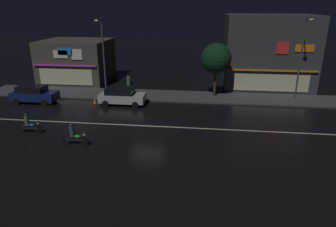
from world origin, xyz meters
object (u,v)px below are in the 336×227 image
at_px(motorcycle_following, 29,125).
at_px(traffic_cone, 95,101).
at_px(streetlamp_mid, 302,53).
at_px(motorcycle_lead, 74,136).
at_px(parked_car_near_kerb, 122,96).
at_px(parked_car_trailing, 34,94).
at_px(streetlamp_west, 103,51).
at_px(pedestrian_on_sidewalk, 129,86).

distance_m(motorcycle_following, traffic_cone, 7.83).
bearing_deg(streetlamp_mid, motorcycle_following, -153.28).
bearing_deg(traffic_cone, streetlamp_mid, 10.34).
bearing_deg(traffic_cone, motorcycle_lead, -78.56).
distance_m(parked_car_near_kerb, parked_car_trailing, 8.63).
bearing_deg(streetlamp_west, motorcycle_following, -102.73).
height_order(streetlamp_mid, traffic_cone, streetlamp_mid).
distance_m(parked_car_trailing, traffic_cone, 5.95).
bearing_deg(streetlamp_west, streetlamp_mid, 1.22).
bearing_deg(parked_car_trailing, motorcycle_following, 116.92).
bearing_deg(streetlamp_mid, streetlamp_west, -178.78).
bearing_deg(streetlamp_mid, traffic_cone, -169.66).
relative_size(streetlamp_mid, traffic_cone, 14.18).
height_order(streetlamp_west, traffic_cone, streetlamp_west).
distance_m(pedestrian_on_sidewalk, motorcycle_lead, 11.89).
xyz_separation_m(streetlamp_mid, parked_car_trailing, (-25.48, -4.03, -3.82)).
bearing_deg(traffic_cone, pedestrian_on_sidewalk, 46.58).
relative_size(parked_car_near_kerb, motorcycle_following, 2.26).
xyz_separation_m(streetlamp_mid, motorcycle_lead, (-17.75, -12.59, -4.06)).
xyz_separation_m(streetlamp_west, motorcycle_following, (-2.40, -10.62, -3.97)).
bearing_deg(parked_car_trailing, pedestrian_on_sidewalk, -159.02).
relative_size(pedestrian_on_sidewalk, motorcycle_lead, 1.04).
bearing_deg(motorcycle_lead, parked_car_trailing, -53.21).
distance_m(pedestrian_on_sidewalk, traffic_cone, 3.98).
height_order(streetlamp_mid, parked_car_near_kerb, streetlamp_mid).
bearing_deg(pedestrian_on_sidewalk, parked_car_near_kerb, 20.11).
bearing_deg(parked_car_trailing, motorcycle_lead, 132.09).
height_order(pedestrian_on_sidewalk, motorcycle_lead, pedestrian_on_sidewalk).
bearing_deg(streetlamp_mid, parked_car_trailing, -171.01).
bearing_deg(streetlamp_mid, pedestrian_on_sidewalk, -177.50).
relative_size(parked_car_trailing, motorcycle_following, 2.26).
xyz_separation_m(parked_car_near_kerb, motorcycle_lead, (-0.89, -8.95, -0.24)).
distance_m(streetlamp_west, parked_car_trailing, 7.90).
xyz_separation_m(motorcycle_following, traffic_cone, (2.35, 7.47, -0.36)).
height_order(parked_car_near_kerb, motorcycle_lead, parked_car_near_kerb).
xyz_separation_m(streetlamp_west, pedestrian_on_sidewalk, (2.63, -0.32, -3.55)).
bearing_deg(parked_car_near_kerb, pedestrian_on_sidewalk, -89.38).
relative_size(parked_car_trailing, traffic_cone, 7.82).
relative_size(streetlamp_west, pedestrian_on_sidewalk, 3.86).
bearing_deg(motorcycle_lead, pedestrian_on_sidewalk, -99.44).
height_order(parked_car_trailing, motorcycle_following, parked_car_trailing).
height_order(streetlamp_mid, pedestrian_on_sidewalk, streetlamp_mid).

